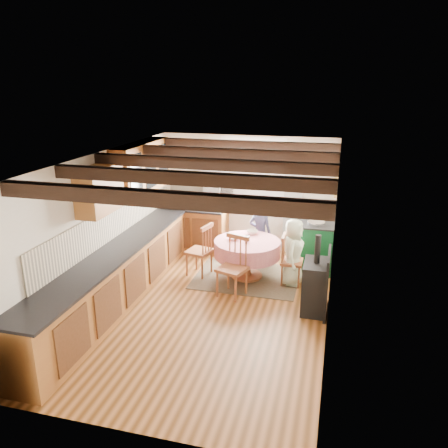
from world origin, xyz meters
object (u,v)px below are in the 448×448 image
(chair_right, at_px, (292,260))
(cast_iron_stove, at_px, (316,273))
(cup, at_px, (247,238))
(chair_near, at_px, (232,267))
(child_far, at_px, (260,233))
(dining_table, at_px, (247,259))
(aga_range, at_px, (315,243))
(chair_left, at_px, (199,249))
(child_right, at_px, (293,252))

(chair_right, bearing_deg, cast_iron_stove, -152.25)
(cast_iron_stove, bearing_deg, cup, 144.52)
(chair_near, distance_m, cup, 0.80)
(child_far, bearing_deg, cup, 88.72)
(dining_table, xyz_separation_m, cup, (-0.01, -0.00, 0.41))
(dining_table, xyz_separation_m, aga_range, (1.16, 0.85, 0.12))
(child_far, bearing_deg, dining_table, 89.47)
(chair_left, height_order, cup, chair_left)
(child_right, relative_size, cup, 11.21)
(dining_table, distance_m, cast_iron_stove, 1.58)
(dining_table, relative_size, chair_right, 1.31)
(chair_near, height_order, child_right, child_right)
(child_far, height_order, cup, child_far)
(aga_range, bearing_deg, chair_right, -111.05)
(chair_left, distance_m, cast_iron_stove, 2.31)
(dining_table, relative_size, child_far, 0.98)
(dining_table, bearing_deg, chair_left, -174.94)
(dining_table, bearing_deg, chair_right, -3.17)
(cast_iron_stove, bearing_deg, aga_range, 93.57)
(child_far, xyz_separation_m, child_right, (0.73, -0.83, -0.01))
(chair_right, bearing_deg, child_far, 40.81)
(child_right, bearing_deg, aga_range, -16.49)
(chair_near, bearing_deg, aga_range, 70.83)
(dining_table, relative_size, cup, 11.11)
(dining_table, bearing_deg, cup, -179.32)
(chair_right, distance_m, cup, 0.88)
(chair_right, xyz_separation_m, child_far, (-0.72, 0.83, 0.15))
(dining_table, height_order, cup, cup)
(cup, bearing_deg, chair_left, -174.89)
(aga_range, xyz_separation_m, child_far, (-1.07, -0.07, 0.13))
(aga_range, distance_m, cast_iron_stove, 1.77)
(aga_range, bearing_deg, dining_table, -143.54)
(aga_range, relative_size, child_far, 0.85)
(dining_table, height_order, chair_left, chair_left)
(chair_right, bearing_deg, dining_table, 86.80)
(dining_table, xyz_separation_m, child_far, (0.09, 0.79, 0.25))
(chair_right, relative_size, child_right, 0.76)
(chair_near, xyz_separation_m, chair_left, (-0.79, 0.68, -0.02))
(child_far, bearing_deg, cast_iron_stove, 130.74)
(chair_near, distance_m, chair_right, 1.15)
(chair_right, distance_m, aga_range, 0.96)
(chair_left, distance_m, child_right, 1.71)
(child_right, bearing_deg, child_far, 45.05)
(aga_range, relative_size, child_right, 0.86)
(cast_iron_stove, bearing_deg, child_right, 117.03)
(chair_right, bearing_deg, chair_near, 127.89)
(dining_table, height_order, cast_iron_stove, cast_iron_stove)
(dining_table, height_order, child_far, child_far)
(cup, bearing_deg, aga_range, 36.22)
(dining_table, distance_m, chair_near, 0.78)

